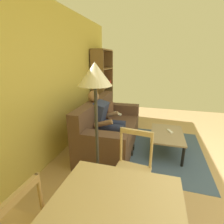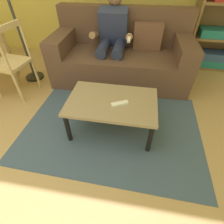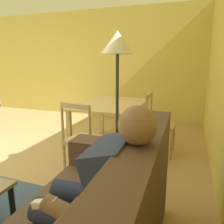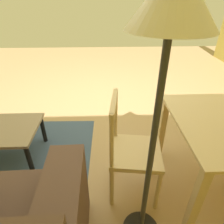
# 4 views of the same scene
# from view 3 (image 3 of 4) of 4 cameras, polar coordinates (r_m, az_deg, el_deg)

# --- Properties ---
(wall_side) EXTENTS (0.12, 6.01, 2.65)m
(wall_side) POSITION_cam_3_polar(r_m,az_deg,el_deg) (5.98, -6.52, 12.05)
(wall_side) COLOR #D2BE5D
(wall_side) RESTS_ON ground_plane
(person_lounging) EXTENTS (0.60, 0.91, 1.18)m
(person_lounging) POSITION_cam_3_polar(r_m,az_deg,el_deg) (1.43, -3.90, -20.54)
(person_lounging) COLOR navy
(person_lounging) RESTS_ON ground_plane
(dining_table) EXTENTS (1.35, 0.97, 0.75)m
(dining_table) POSITION_cam_3_polar(r_m,az_deg,el_deg) (3.59, 0.00, 0.71)
(dining_table) COLOR #D1B27F
(dining_table) RESTS_ON ground_plane
(dining_chair_near_wall) EXTENTS (0.42, 0.42, 0.93)m
(dining_chair_near_wall) POSITION_cam_3_polar(r_m,az_deg,el_deg) (3.46, 11.86, -3.17)
(dining_chair_near_wall) COLOR tan
(dining_chair_near_wall) RESTS_ON ground_plane
(dining_chair_facing_couch) EXTENTS (0.47, 0.47, 0.94)m
(dining_chair_facing_couch) POSITION_cam_3_polar(r_m,az_deg,el_deg) (2.75, -7.17, -7.21)
(dining_chair_facing_couch) COLOR #D1B27F
(dining_chair_facing_couch) RESTS_ON ground_plane
(floor_lamp) EXTENTS (0.36, 0.36, 1.72)m
(floor_lamp) POSITION_cam_3_polar(r_m,az_deg,el_deg) (2.46, 1.40, 13.95)
(floor_lamp) COLOR black
(floor_lamp) RESTS_ON ground_plane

